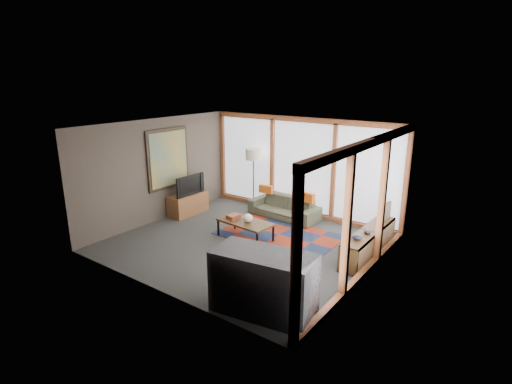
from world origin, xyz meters
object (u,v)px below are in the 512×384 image
Objects in this scene: tv_console at (188,204)px; television at (188,185)px; bookshelf at (369,243)px; floor_lamp at (254,179)px; sofa at (284,207)px; coffee_table at (245,230)px; bar_counter at (264,283)px.

television reaches higher than tv_console.
bookshelf is at bearing 4.02° from tv_console.
television is at bearing -128.63° from floor_lamp.
sofa reaches higher than coffee_table.
sofa is 1.11× the size of floor_lamp.
floor_lamp is 5.10m from bar_counter.
floor_lamp is at bearing 121.13° from coffee_table.
television is (0.07, -0.03, 0.55)m from tv_console.
coffee_table is at bearing 124.04° from bar_counter.
television is at bearing -25.34° from tv_console.
coffee_table is at bearing -162.65° from bookshelf.
bar_counter is (3.13, -4.01, -0.35)m from floor_lamp.
tv_console is at bearing 66.79° from television.
bookshelf is at bearing -15.46° from floor_lamp.
television is 5.00m from bar_counter.
television is at bearing -145.61° from sofa.
sofa is 1.74m from coffee_table.
floor_lamp is 1.35× the size of coffee_table.
coffee_table is 0.80× the size of bar_counter.
tv_console is at bearing -146.97° from sofa.
bookshelf is at bearing 17.35° from coffee_table.
tv_console is 1.20× the size of television.
floor_lamp is at bearing -36.50° from television.
sofa is at bearing 108.93° from bar_counter.
bar_counter is at bearing -119.41° from television.
bar_counter is (-0.58, -2.98, 0.23)m from bookshelf.
television reaches higher than sofa.
sofa is 2.60m from television.
tv_console is at bearing 139.65° from bar_counter.
television reaches higher than bookshelf.
coffee_table is 0.59× the size of bookshelf.
sofa is at bearing 91.38° from coffee_table.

